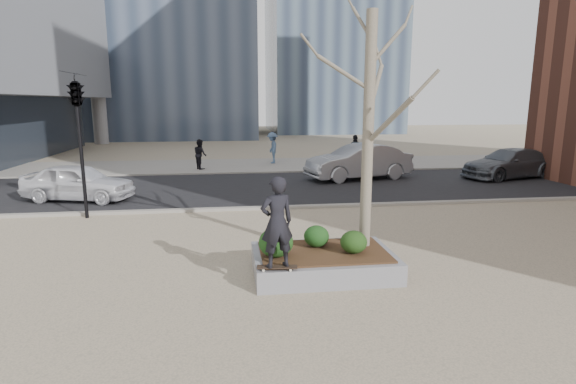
{
  "coord_description": "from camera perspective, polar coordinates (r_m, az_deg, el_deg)",
  "views": [
    {
      "loc": [
        -0.98,
        -9.03,
        3.64
      ],
      "look_at": [
        0.5,
        2.0,
        1.4
      ],
      "focal_mm": 28.0,
      "sensor_mm": 36.0,
      "label": 1
    }
  ],
  "objects": [
    {
      "name": "ground",
      "position": [
        9.78,
        -1.36,
        -10.46
      ],
      "size": [
        120.0,
        120.0,
        0.0
      ],
      "primitive_type": "plane",
      "color": "tan",
      "rests_on": "ground"
    },
    {
      "name": "street",
      "position": [
        19.4,
        -4.62,
        0.55
      ],
      "size": [
        60.0,
        8.0,
        0.02
      ],
      "primitive_type": "cube",
      "color": "black",
      "rests_on": "ground"
    },
    {
      "name": "far_sidewalk",
      "position": [
        26.3,
        -5.45,
        3.39
      ],
      "size": [
        60.0,
        6.0,
        0.02
      ],
      "primitive_type": "cube",
      "color": "gray",
      "rests_on": "ground"
    },
    {
      "name": "planter",
      "position": [
        9.85,
        4.49,
        -8.93
      ],
      "size": [
        3.0,
        2.0,
        0.45
      ],
      "primitive_type": "cube",
      "color": "gray",
      "rests_on": "ground"
    },
    {
      "name": "planter_mulch",
      "position": [
        9.77,
        4.51,
        -7.58
      ],
      "size": [
        2.7,
        1.7,
        0.04
      ],
      "primitive_type": "cube",
      "color": "#382314",
      "rests_on": "planter"
    },
    {
      "name": "sycamore_tree",
      "position": [
        9.79,
        10.3,
        12.08
      ],
      "size": [
        2.8,
        2.8,
        6.6
      ],
      "primitive_type": null,
      "color": "gray",
      "rests_on": "planter_mulch"
    },
    {
      "name": "shrub_left",
      "position": [
        9.3,
        -1.55,
        -6.43
      ],
      "size": [
        0.72,
        0.72,
        0.61
      ],
      "primitive_type": "ellipsoid",
      "color": "#1A3A12",
      "rests_on": "planter_mulch"
    },
    {
      "name": "shrub_middle",
      "position": [
        9.97,
        3.63,
        -5.62
      ],
      "size": [
        0.56,
        0.56,
        0.48
      ],
      "primitive_type": "ellipsoid",
      "color": "#123814",
      "rests_on": "planter_mulch"
    },
    {
      "name": "shrub_right",
      "position": [
        9.64,
        8.34,
        -6.3
      ],
      "size": [
        0.57,
        0.57,
        0.48
      ],
      "primitive_type": "ellipsoid",
      "color": "#153711",
      "rests_on": "planter_mulch"
    },
    {
      "name": "skateboard",
      "position": [
        8.78,
        -1.4,
        -9.66
      ],
      "size": [
        0.8,
        0.29,
        0.08
      ],
      "primitive_type": null,
      "rotation": [
        0.0,
        0.0,
        -0.12
      ],
      "color": "black",
      "rests_on": "planter"
    },
    {
      "name": "skateboarder",
      "position": [
        8.49,
        -1.43,
        -3.85
      ],
      "size": [
        0.73,
        0.57,
        1.77
      ],
      "primitive_type": "imported",
      "rotation": [
        0.0,
        0.0,
        3.39
      ],
      "color": "black",
      "rests_on": "skateboard"
    },
    {
      "name": "police_car",
      "position": [
        18.44,
        -25.12,
        1.15
      ],
      "size": [
        4.32,
        2.59,
        1.38
      ],
      "primitive_type": "imported",
      "rotation": [
        0.0,
        0.0,
        1.32
      ],
      "color": "white",
      "rests_on": "street"
    },
    {
      "name": "car_silver",
      "position": [
        21.63,
        8.96,
        3.82
      ],
      "size": [
        5.29,
        2.86,
        1.66
      ],
      "primitive_type": "imported",
      "rotation": [
        0.0,
        0.0,
        4.94
      ],
      "color": "#A2A4AA",
      "rests_on": "street"
    },
    {
      "name": "car_third",
      "position": [
        24.24,
        26.24,
        3.28
      ],
      "size": [
        5.16,
        3.06,
        1.4
      ],
      "primitive_type": "imported",
      "rotation": [
        0.0,
        0.0,
        4.95
      ],
      "color": "#4C5057",
      "rests_on": "street"
    },
    {
      "name": "pedestrian_a",
      "position": [
        25.01,
        -11.09,
        4.73
      ],
      "size": [
        0.89,
        0.98,
        1.63
      ],
      "primitive_type": "imported",
      "rotation": [
        0.0,
        0.0,
        2.0
      ],
      "color": "black",
      "rests_on": "far_sidewalk"
    },
    {
      "name": "pedestrian_b",
      "position": [
        26.91,
        -2.0,
        5.63
      ],
      "size": [
        0.75,
        1.23,
        1.85
      ],
      "primitive_type": "imported",
      "rotation": [
        0.0,
        0.0,
        4.76
      ],
      "color": "#486283",
      "rests_on": "far_sidewalk"
    },
    {
      "name": "pedestrian_c",
      "position": [
        25.15,
        8.54,
        5.1
      ],
      "size": [
        1.09,
        0.48,
        1.84
      ],
      "primitive_type": "imported",
      "rotation": [
        0.0,
        0.0,
        3.17
      ],
      "color": "black",
      "rests_on": "far_sidewalk"
    },
    {
      "name": "traffic_light_near",
      "position": [
        15.37,
        -24.82,
        5.15
      ],
      "size": [
        0.6,
        2.48,
        4.5
      ],
      "primitive_type": null,
      "color": "black",
      "rests_on": "ground"
    },
    {
      "name": "traffic_light_far",
      "position": [
        24.82,
        10.0,
        8.0
      ],
      "size": [
        0.6,
        2.48,
        4.5
      ],
      "primitive_type": null,
      "color": "black",
      "rests_on": "ground"
    }
  ]
}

